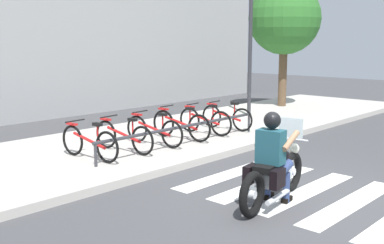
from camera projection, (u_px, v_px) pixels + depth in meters
name	position (u px, v px, depth m)	size (l,w,h in m)	color
ground_plane	(295.00, 197.00, 7.66)	(48.00, 48.00, 0.00)	#424244
sidewalk	(115.00, 149.00, 10.76)	(24.00, 4.40, 0.15)	#B7B2A8
crosswalk_stripe_1	(351.00, 203.00, 7.38)	(2.80, 0.40, 0.01)	white
crosswalk_stripe_2	(305.00, 192.00, 7.91)	(2.80, 0.40, 0.01)	white
crosswalk_stripe_3	(265.00, 182.00, 8.45)	(2.80, 0.40, 0.01)	white
crosswalk_stripe_4	(230.00, 174.00, 8.98)	(2.80, 0.40, 0.01)	white
motorcycle	(274.00, 174.00, 7.32)	(2.12, 0.75, 1.26)	black
rider	(273.00, 151.00, 7.20)	(0.68, 0.60, 1.46)	#1E4C59
bicycle_0	(89.00, 142.00, 9.44)	(0.48, 1.67, 0.77)	black
bicycle_1	(124.00, 136.00, 10.08)	(0.48, 1.72, 0.75)	black
bicycle_2	(154.00, 130.00, 10.71)	(0.48, 1.69, 0.76)	black
bicycle_3	(181.00, 125.00, 11.34)	(0.48, 1.76, 0.80)	black
bicycle_4	(205.00, 121.00, 11.98)	(0.48, 1.61, 0.77)	black
bicycle_5	(226.00, 117.00, 12.62)	(0.48, 1.59, 0.75)	black
bike_rack	(185.00, 127.00, 10.65)	(4.98, 0.07, 0.49)	#333338
street_lamp	(250.00, 33.00, 14.70)	(0.28, 0.28, 4.55)	#2D2D33
tree_near_rack	(284.00, 19.00, 16.75)	(2.56, 2.56, 4.55)	brown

